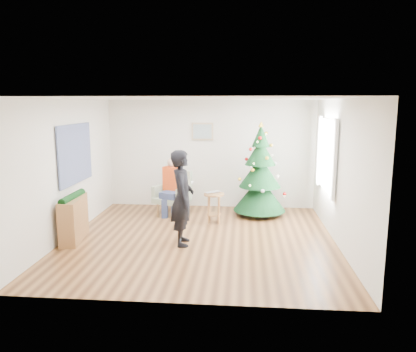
# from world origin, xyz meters

# --- Properties ---
(floor) EXTENTS (5.00, 5.00, 0.00)m
(floor) POSITION_xyz_m (0.00, 0.00, 0.00)
(floor) COLOR brown
(floor) RESTS_ON ground
(ceiling) EXTENTS (5.00, 5.00, 0.00)m
(ceiling) POSITION_xyz_m (0.00, 0.00, 2.60)
(ceiling) COLOR white
(ceiling) RESTS_ON wall_back
(wall_back) EXTENTS (5.00, 0.00, 5.00)m
(wall_back) POSITION_xyz_m (0.00, 2.50, 1.30)
(wall_back) COLOR silver
(wall_back) RESTS_ON floor
(wall_front) EXTENTS (5.00, 0.00, 5.00)m
(wall_front) POSITION_xyz_m (0.00, -2.50, 1.30)
(wall_front) COLOR silver
(wall_front) RESTS_ON floor
(wall_left) EXTENTS (0.00, 5.00, 5.00)m
(wall_left) POSITION_xyz_m (-2.50, 0.00, 1.30)
(wall_left) COLOR silver
(wall_left) RESTS_ON floor
(wall_right) EXTENTS (0.00, 5.00, 5.00)m
(wall_right) POSITION_xyz_m (2.50, 0.00, 1.30)
(wall_right) COLOR silver
(wall_right) RESTS_ON floor
(window_panel) EXTENTS (0.04, 1.30, 1.40)m
(window_panel) POSITION_xyz_m (2.47, 1.00, 1.50)
(window_panel) COLOR white
(window_panel) RESTS_ON wall_right
(curtains) EXTENTS (0.05, 1.75, 1.50)m
(curtains) POSITION_xyz_m (2.44, 1.00, 1.50)
(curtains) COLOR white
(curtains) RESTS_ON wall_right
(christmas_tree) EXTENTS (1.18, 1.18, 2.13)m
(christmas_tree) POSITION_xyz_m (1.17, 1.79, 0.96)
(christmas_tree) COLOR #3F2816
(christmas_tree) RESTS_ON floor
(stool) EXTENTS (0.43, 0.43, 0.64)m
(stool) POSITION_xyz_m (0.19, 1.07, 0.33)
(stool) COLOR brown
(stool) RESTS_ON floor
(laptop) EXTENTS (0.42, 0.40, 0.03)m
(laptop) POSITION_xyz_m (0.19, 1.07, 0.66)
(laptop) COLOR silver
(laptop) RESTS_ON stool
(armchair) EXTENTS (0.90, 0.89, 0.99)m
(armchair) POSITION_xyz_m (-0.80, 1.70, 0.37)
(armchair) COLOR gray
(armchair) RESTS_ON floor
(seated_person) EXTENTS (0.52, 0.67, 1.30)m
(seated_person) POSITION_xyz_m (-0.82, 1.65, 0.67)
(seated_person) COLOR navy
(seated_person) RESTS_ON armchair
(standing_man) EXTENTS (0.49, 0.67, 1.72)m
(standing_man) POSITION_xyz_m (-0.28, -0.29, 0.86)
(standing_man) COLOR black
(standing_man) RESTS_ON floor
(game_controller) EXTENTS (0.05, 0.13, 0.04)m
(game_controller) POSITION_xyz_m (-0.10, -0.32, 1.14)
(game_controller) COLOR white
(game_controller) RESTS_ON standing_man
(console) EXTENTS (0.44, 1.03, 0.80)m
(console) POSITION_xyz_m (-2.33, -0.25, 0.40)
(console) COLOR brown
(console) RESTS_ON floor
(garland) EXTENTS (0.14, 0.90, 0.14)m
(garland) POSITION_xyz_m (-2.33, -0.25, 0.82)
(garland) COLOR black
(garland) RESTS_ON console
(tapestry) EXTENTS (0.03, 1.50, 1.15)m
(tapestry) POSITION_xyz_m (-2.46, 0.30, 1.55)
(tapestry) COLOR black
(tapestry) RESTS_ON wall_left
(framed_picture) EXTENTS (0.52, 0.05, 0.42)m
(framed_picture) POSITION_xyz_m (-0.20, 2.46, 1.85)
(framed_picture) COLOR tan
(framed_picture) RESTS_ON wall_back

